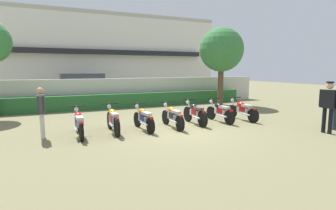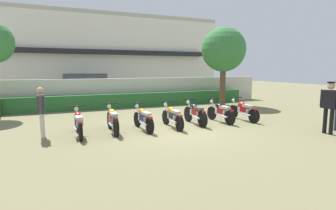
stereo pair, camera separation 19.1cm
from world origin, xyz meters
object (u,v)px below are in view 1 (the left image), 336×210
(motorcycle_in_row_2, at_px, (144,118))
(motorcycle_in_row_6, at_px, (242,110))
(parked_car, at_px, (85,88))
(motorcycle_in_row_3, at_px, (173,116))
(motorcycle_in_row_0, at_px, (79,123))
(inspector_person, at_px, (41,109))
(officer_0, at_px, (329,102))
(motorcycle_in_row_4, at_px, (195,113))
(tree_far_side, at_px, (221,50))
(motorcycle_in_row_1, at_px, (113,120))
(motorcycle_in_row_5, at_px, (220,112))

(motorcycle_in_row_2, height_order, motorcycle_in_row_6, motorcycle_in_row_6)
(motorcycle_in_row_2, bearing_deg, motorcycle_in_row_6, -92.61)
(parked_car, bearing_deg, motorcycle_in_row_3, -78.13)
(motorcycle_in_row_0, bearing_deg, inspector_person, 78.24)
(inspector_person, distance_m, officer_0, 9.47)
(motorcycle_in_row_3, bearing_deg, motorcycle_in_row_0, 89.34)
(motorcycle_in_row_4, height_order, motorcycle_in_row_6, motorcycle_in_row_4)
(parked_car, relative_size, motorcycle_in_row_3, 2.42)
(parked_car, height_order, tree_far_side, tree_far_side)
(tree_far_side, bearing_deg, inspector_person, -155.81)
(motorcycle_in_row_1, xyz_separation_m, motorcycle_in_row_6, (5.59, -0.02, -0.02))
(motorcycle_in_row_4, height_order, motorcycle_in_row_5, motorcycle_in_row_4)
(motorcycle_in_row_5, bearing_deg, inspector_person, 86.57)
(inspector_person, height_order, officer_0, officer_0)
(motorcycle_in_row_6, bearing_deg, parked_car, 28.41)
(motorcycle_in_row_0, bearing_deg, motorcycle_in_row_4, -88.33)
(motorcycle_in_row_1, xyz_separation_m, inspector_person, (-2.21, 0.15, 0.50))
(motorcycle_in_row_3, distance_m, motorcycle_in_row_6, 3.38)
(motorcycle_in_row_6, bearing_deg, motorcycle_in_row_5, 86.11)
(motorcycle_in_row_2, bearing_deg, tree_far_side, -58.12)
(motorcycle_in_row_5, relative_size, officer_0, 1.02)
(motorcycle_in_row_0, xyz_separation_m, motorcycle_in_row_6, (6.72, 0.05, -0.00))
(motorcycle_in_row_5, height_order, motorcycle_in_row_6, motorcycle_in_row_6)
(motorcycle_in_row_3, bearing_deg, motorcycle_in_row_1, 86.88)
(motorcycle_in_row_2, xyz_separation_m, inspector_person, (-3.30, 0.24, 0.52))
(parked_car, relative_size, motorcycle_in_row_5, 2.48)
(parked_car, height_order, motorcycle_in_row_4, parked_car)
(parked_car, height_order, motorcycle_in_row_6, parked_car)
(tree_far_side, relative_size, motorcycle_in_row_5, 2.57)
(tree_far_side, bearing_deg, motorcycle_in_row_0, -152.08)
(motorcycle_in_row_1, xyz_separation_m, motorcycle_in_row_5, (4.46, 0.02, -0.02))
(parked_car, bearing_deg, motorcycle_in_row_1, -91.36)
(motorcycle_in_row_5, relative_size, inspector_person, 1.12)
(motorcycle_in_row_3, xyz_separation_m, motorcycle_in_row_4, (1.07, 0.19, 0.02))
(motorcycle_in_row_1, bearing_deg, officer_0, -113.26)
(motorcycle_in_row_1, relative_size, motorcycle_in_row_4, 1.05)
(motorcycle_in_row_2, height_order, inspector_person, inspector_person)
(parked_car, xyz_separation_m, motorcycle_in_row_1, (-0.22, -9.34, -0.48))
(motorcycle_in_row_2, bearing_deg, motorcycle_in_row_5, -91.51)
(parked_car, relative_size, motorcycle_in_row_1, 2.34)
(parked_car, height_order, motorcycle_in_row_2, parked_car)
(motorcycle_in_row_0, bearing_deg, motorcycle_in_row_1, -86.18)
(motorcycle_in_row_4, bearing_deg, motorcycle_in_row_5, -90.29)
(tree_far_side, distance_m, inspector_person, 11.13)
(tree_far_side, distance_m, motorcycle_in_row_0, 10.41)
(tree_far_side, distance_m, motorcycle_in_row_2, 8.62)
(parked_car, distance_m, motorcycle_in_row_5, 10.25)
(parked_car, distance_m, motorcycle_in_row_4, 9.79)
(tree_far_side, xyz_separation_m, motorcycle_in_row_4, (-4.42, -4.56, -2.86))
(motorcycle_in_row_1, height_order, motorcycle_in_row_2, motorcycle_in_row_1)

